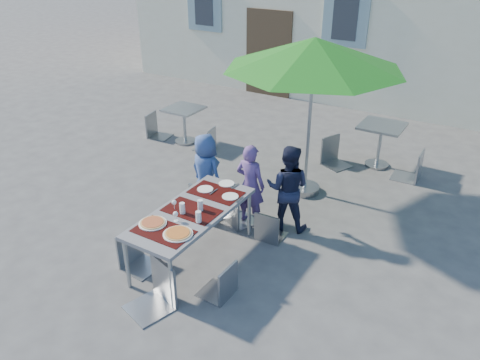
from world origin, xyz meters
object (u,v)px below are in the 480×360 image
Objects in this scene: chair_3 at (133,230)px; bg_chair_l_1 at (335,135)px; child_2 at (288,188)px; chair_2 at (270,210)px; chair_0 at (205,182)px; pizza_near_right at (178,233)px; patio_umbrella at (314,54)px; child_1 at (250,185)px; chair_4 at (221,262)px; chair_1 at (236,192)px; bg_chair_r_1 at (416,148)px; pizza_near_left at (153,223)px; cafe_table_1 at (381,137)px; bg_chair_r_0 at (207,127)px; chair_5 at (153,261)px; child_0 at (206,172)px; cafe_table_0 at (184,119)px; bg_chair_l_0 at (154,111)px.

bg_chair_l_1 is (1.04, 4.25, 0.04)m from chair_3.
child_2 is 0.46m from chair_2.
chair_0 is (-1.15, -0.41, -0.03)m from child_2.
patio_umbrella is at bearing 84.50° from pizza_near_right.
child_1 reaches higher than chair_4.
chair_1 is 3.41m from bg_chair_r_1.
pizza_near_left is at bearing -174.79° from chair_4.
bg_chair_r_0 is at bearing -161.75° from cafe_table_1.
bg_chair_r_1 is at bearing 69.95° from chair_5.
child_2 is 1.23× the size of chair_0.
chair_1 is at bearing -123.48° from bg_chair_r_1.
chair_2 is at bearing -100.28° from cafe_table_1.
bg_chair_l_1 is at bearing -97.83° from child_1.
chair_3 is at bearing 104.67° from child_0.
chair_0 is 1.42× the size of cafe_table_0.
bg_chair_r_1 is at bearing -131.32° from child_2.
bg_chair_l_1 is at bearing 80.71° from pizza_near_left.
chair_0 is 1.29× the size of cafe_table_1.
bg_chair_l_0 reaches higher than cafe_table_0.
bg_chair_r_0 is 3.31m from cafe_table_1.
chair_2 is at bearing -34.93° from cafe_table_0.
child_1 is at bearing -28.66° from bg_chair_l_0.
child_2 reaches higher than chair_3.
chair_2 is 1.04× the size of cafe_table_1.
bg_chair_l_0 is (-3.43, 4.00, -0.07)m from chair_5.
chair_2 is 1.01× the size of bg_chair_r_0.
chair_2 is at bearing -86.84° from bg_chair_l_1.
chair_1 is at bearing -31.72° from bg_chair_l_0.
pizza_near_left is 0.40× the size of chair_4.
patio_umbrella is 3.57m from cafe_table_0.
chair_3 is (-0.73, -1.69, -0.07)m from child_1.
chair_0 is (-0.25, 1.42, -0.15)m from pizza_near_left.
pizza_near_right is 0.33× the size of chair_5.
chair_5 is at bearing -95.12° from pizza_near_right.
chair_5 is (-0.54, -2.27, -0.02)m from child_2.
cafe_table_0 is at bearing 122.66° from pizza_near_left.
bg_chair_l_0 is 5.24m from bg_chair_r_1.
pizza_near_left is at bearing -64.40° from bg_chair_r_0.
bg_chair_l_0 is at bearing -174.49° from cafe_table_0.
chair_2 is at bearing -10.33° from chair_1.
child_2 reaches higher than bg_chair_r_0.
bg_chair_r_1 reaches higher than chair_4.
pizza_near_right is at bearing 90.02° from child_1.
chair_5 is at bearing -71.79° from chair_0.
chair_2 is at bearing 179.00° from child_0.
cafe_table_0 is 3.88m from cafe_table_1.
child_1 reaches higher than cafe_table_0.
pizza_near_left is 4.31m from bg_chair_l_1.
child_1 is 0.96× the size of child_2.
bg_chair_r_0 is (1.35, 0.00, -0.07)m from bg_chair_l_0.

